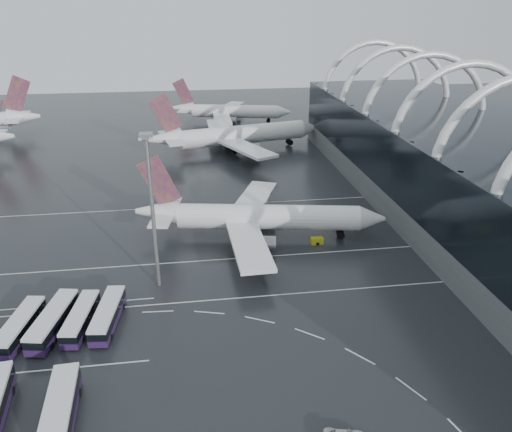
{
  "coord_description": "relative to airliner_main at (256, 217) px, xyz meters",
  "views": [
    {
      "loc": [
        -3.16,
        -73.41,
        46.43
      ],
      "look_at": [
        9.78,
        16.08,
        7.0
      ],
      "focal_mm": 35.0,
      "sensor_mm": 36.0,
      "label": 1
    }
  ],
  "objects": [
    {
      "name": "lane_marking_far",
      "position": [
        -10.43,
        18.87,
        -4.43
      ],
      "size": [
        120.0,
        0.25,
        0.01
      ],
      "primitive_type": "cube",
      "color": "silver",
      "rests_on": "ground"
    },
    {
      "name": "bus_row_near_c",
      "position": [
        -31.05,
        -27.75,
        -2.81
      ],
      "size": [
        4.23,
        12.28,
        2.96
      ],
      "rotation": [
        0.0,
        0.0,
        1.44
      ],
      "color": "#2C143F",
      "rests_on": "ground"
    },
    {
      "name": "terminal",
      "position": [
        51.13,
        -1.29,
        6.43
      ],
      "size": [
        42.0,
        160.0,
        34.9
      ],
      "color": "#525557",
      "rests_on": "ground"
    },
    {
      "name": "bus_row_near_b",
      "position": [
        -35.05,
        -28.1,
        -2.63
      ],
      "size": [
        5.5,
        13.69,
        3.29
      ],
      "rotation": [
        0.0,
        0.0,
        1.38
      ],
      "color": "#2C143F",
      "rests_on": "ground"
    },
    {
      "name": "floodlight_mast",
      "position": [
        -19.68,
        -16.92,
        12.75
      ],
      "size": [
        2.09,
        2.09,
        27.33
      ],
      "color": "gray",
      "rests_on": "ground"
    },
    {
      "name": "airliner_gate_c",
      "position": [
        4.32,
        107.88,
        -0.07
      ],
      "size": [
        48.68,
        44.19,
        17.46
      ],
      "rotation": [
        0.0,
        0.0,
        -0.23
      ],
      "color": "white",
      "rests_on": "ground"
    },
    {
      "name": "airliner_main",
      "position": [
        0.0,
        0.0,
        0.0
      ],
      "size": [
        52.22,
        45.2,
        17.73
      ],
      "rotation": [
        0.0,
        0.0,
        -0.18
      ],
      "color": "white",
      "rests_on": "ground"
    },
    {
      "name": "lane_marking_mid",
      "position": [
        -10.43,
        -9.13,
        -4.43
      ],
      "size": [
        120.0,
        0.25,
        0.01
      ],
      "primitive_type": "cube",
      "color": "silver",
      "rests_on": "ground"
    },
    {
      "name": "gse_cart_belly_e",
      "position": [
        6.12,
        6.41,
        -3.81
      ],
      "size": [
        2.3,
        1.36,
        1.25
      ],
      "primitive_type": "cube",
      "color": "#AAAB16",
      "rests_on": "ground"
    },
    {
      "name": "airliner_gate_b",
      "position": [
        2.37,
        65.57,
        0.69
      ],
      "size": [
        58.68,
        51.93,
        20.51
      ],
      "rotation": [
        0.0,
        0.0,
        0.22
      ],
      "color": "white",
      "rests_on": "ground"
    },
    {
      "name": "bus_row_far_c",
      "position": [
        -30.04,
        -47.41,
        -2.55
      ],
      "size": [
        3.92,
        14.08,
        3.43
      ],
      "rotation": [
        0.0,
        0.0,
        1.63
      ],
      "color": "#2C143F",
      "rests_on": "ground"
    },
    {
      "name": "gse_cart_belly_a",
      "position": [
        12.04,
        -5.09,
        -3.76
      ],
      "size": [
        2.49,
        1.47,
        1.36
      ],
      "primitive_type": "cube",
      "color": "#AAAB16",
      "rests_on": "ground"
    },
    {
      "name": "ground",
      "position": [
        -10.43,
        -21.13,
        -4.44
      ],
      "size": [
        420.0,
        420.0,
        0.0
      ],
      "primitive_type": "plane",
      "color": "black",
      "rests_on": "ground"
    },
    {
      "name": "bus_bay_line_north",
      "position": [
        -34.43,
        -21.13,
        -4.43
      ],
      "size": [
        28.0,
        0.25,
        0.01
      ],
      "primitive_type": "cube",
      "color": "silver",
      "rests_on": "ground"
    },
    {
      "name": "gse_cart_belly_b",
      "position": [
        12.98,
        7.06,
        -3.77
      ],
      "size": [
        2.45,
        1.45,
        1.34
      ],
      "primitive_type": "cube",
      "color": "slate",
      "rests_on": "ground"
    },
    {
      "name": "lane_marking_near",
      "position": [
        -10.43,
        -23.13,
        -4.43
      ],
      "size": [
        120.0,
        0.25,
        0.01
      ],
      "primitive_type": "cube",
      "color": "silver",
      "rests_on": "ground"
    },
    {
      "name": "bus_row_near_d",
      "position": [
        -27.04,
        -27.56,
        -2.73
      ],
      "size": [
        4.32,
        12.87,
        3.11
      ],
      "rotation": [
        0.0,
        0.0,
        1.45
      ],
      "color": "#2C143F",
      "rests_on": "ground"
    },
    {
      "name": "gse_cart_belly_d",
      "position": [
        23.56,
        1.72,
        -3.79
      ],
      "size": [
        2.4,
        1.42,
        1.31
      ],
      "primitive_type": "cube",
      "color": "slate",
      "rests_on": "ground"
    },
    {
      "name": "bus_bay_line_south",
      "position": [
        -34.43,
        -37.13,
        -4.43
      ],
      "size": [
        28.0,
        0.25,
        0.01
      ],
      "primitive_type": "cube",
      "color": "silver",
      "rests_on": "ground"
    },
    {
      "name": "gse_cart_belly_c",
      "position": [
        -3.25,
        -1.92,
        -3.91
      ],
      "size": [
        1.95,
        1.15,
        1.06
      ],
      "primitive_type": "cube",
      "color": "#AAAB16",
      "rests_on": "ground"
    },
    {
      "name": "bus_row_near_a",
      "position": [
        -39.6,
        -28.82,
        -2.74
      ],
      "size": [
        4.83,
        12.84,
        3.09
      ],
      "rotation": [
        0.0,
        0.0,
        1.41
      ],
      "color": "#2C143F",
      "rests_on": "ground"
    }
  ]
}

